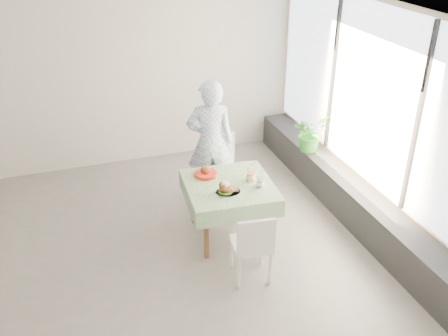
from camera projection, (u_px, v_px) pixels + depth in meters
name	position (u px, v px, depth m)	size (l,w,h in m)	color
floor	(143.00, 251.00, 6.06)	(6.00, 6.00, 0.00)	#62605D
ceiling	(120.00, 15.00, 4.75)	(6.00, 6.00, 0.00)	white
wall_back	(104.00, 79.00, 7.49)	(6.00, 0.02, 2.80)	beige
wall_front	(197.00, 302.00, 3.32)	(6.00, 0.02, 2.80)	beige
wall_right	(371.00, 114.00, 6.26)	(0.02, 5.00, 2.80)	beige
window_pane	(371.00, 95.00, 6.14)	(0.01, 4.80, 2.18)	#D1E0F9
window_ledge	(346.00, 195.00, 6.75)	(0.40, 4.80, 0.50)	black
cafe_table	(229.00, 204.00, 6.16)	(1.11, 1.11, 0.74)	brown
chair_far	(223.00, 184.00, 6.89)	(0.46, 0.46, 0.98)	white
chair_near	(251.00, 257.00, 5.53)	(0.46, 0.46, 0.87)	white
diner	(210.00, 142.00, 6.73)	(0.65, 0.42, 1.77)	#86A7D6
main_dish	(227.00, 189.00, 5.81)	(0.31, 0.31, 0.16)	white
juice_cup_orange	(250.00, 176.00, 6.06)	(0.11, 0.11, 0.30)	white
juice_cup_lemonade	(260.00, 182.00, 5.94)	(0.09, 0.09, 0.27)	white
second_dish	(206.00, 173.00, 6.19)	(0.28, 0.28, 0.13)	#B52712
potted_plant	(310.00, 133.00, 7.27)	(0.50, 0.43, 0.56)	#317F2A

